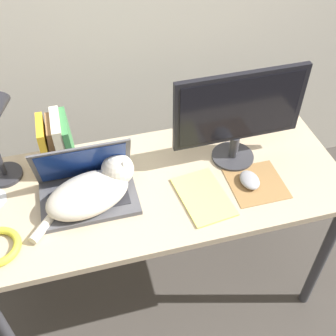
{
  "coord_description": "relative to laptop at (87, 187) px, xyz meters",
  "views": [
    {
      "loc": [
        -0.25,
        -0.75,
        1.89
      ],
      "look_at": [
        0.03,
        0.27,
        0.84
      ],
      "focal_mm": 45.0,
      "sensor_mm": 36.0,
      "label": 1
    }
  ],
  "objects": [
    {
      "name": "laptop",
      "position": [
        0.0,
        0.0,
        0.0
      ],
      "size": [
        0.34,
        0.23,
        0.23
      ],
      "color": "#4C4C51",
      "rests_on": "desk"
    },
    {
      "name": "desk",
      "position": [
        0.26,
        -0.0,
        -0.13
      ],
      "size": [
        1.4,
        0.59,
        0.74
      ],
      "color": "tan",
      "rests_on": "ground_plane"
    },
    {
      "name": "book_row",
      "position": [
        -0.08,
        0.18,
        0.06
      ],
      "size": [
        0.12,
        0.17,
        0.23
      ],
      "color": "gold",
      "rests_on": "desk"
    },
    {
      "name": "notepad",
      "position": [
        0.4,
        -0.11,
        -0.04
      ],
      "size": [
        0.19,
        0.26,
        0.01
      ],
      "color": "#E5DB6B",
      "rests_on": "desk"
    },
    {
      "name": "cat",
      "position": [
        0.02,
        -0.03,
        0.01
      ],
      "size": [
        0.39,
        0.27,
        0.14
      ],
      "color": "beige",
      "rests_on": "desk"
    },
    {
      "name": "mousepad",
      "position": [
        0.61,
        -0.1,
        -0.04
      ],
      "size": [
        0.2,
        0.2,
        0.0
      ],
      "color": "olive",
      "rests_on": "desk"
    },
    {
      "name": "computer_mouse",
      "position": [
        0.59,
        -0.09,
        -0.03
      ],
      "size": [
        0.07,
        0.1,
        0.03
      ],
      "color": "#99999E",
      "rests_on": "mousepad"
    },
    {
      "name": "external_monitor",
      "position": [
        0.58,
        0.05,
        0.17
      ],
      "size": [
        0.49,
        0.17,
        0.39
      ],
      "color": "#333338",
      "rests_on": "desk"
    }
  ]
}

